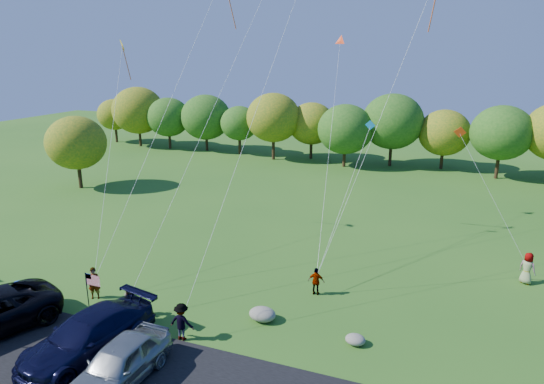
{
  "coord_description": "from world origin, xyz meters",
  "views": [
    {
      "loc": [
        11.62,
        -17.42,
        12.61
      ],
      "look_at": [
        2.52,
        6.0,
        5.36
      ],
      "focal_mm": 32.0,
      "sensor_mm": 36.0,
      "label": 1
    }
  ],
  "objects_px": {
    "flyer_c": "(182,322)",
    "flyer_d": "(316,281)",
    "minivan_navy": "(88,336)",
    "minivan_silver": "(119,364)",
    "flyer_b": "(129,301)",
    "flyer_e": "(527,268)",
    "flyer_a": "(94,283)",
    "trash_barrel": "(20,291)"
  },
  "relations": [
    {
      "from": "flyer_b",
      "to": "flyer_d",
      "type": "xyz_separation_m",
      "value": [
        7.97,
        5.51,
        -0.04
      ]
    },
    {
      "from": "flyer_c",
      "to": "minivan_silver",
      "type": "bearing_deg",
      "value": 78.73
    },
    {
      "from": "flyer_c",
      "to": "trash_barrel",
      "type": "xyz_separation_m",
      "value": [
        -10.07,
        0.19,
        -0.43
      ]
    },
    {
      "from": "flyer_a",
      "to": "flyer_c",
      "type": "xyz_separation_m",
      "value": [
        6.34,
        -1.65,
        0.01
      ]
    },
    {
      "from": "flyer_b",
      "to": "flyer_e",
      "type": "height_order",
      "value": "flyer_e"
    },
    {
      "from": "minivan_silver",
      "to": "trash_barrel",
      "type": "relative_size",
      "value": 5.52
    },
    {
      "from": "flyer_a",
      "to": "flyer_e",
      "type": "relative_size",
      "value": 0.95
    },
    {
      "from": "flyer_c",
      "to": "flyer_a",
      "type": "bearing_deg",
      "value": -15.93
    },
    {
      "from": "minivan_navy",
      "to": "flyer_a",
      "type": "relative_size",
      "value": 3.57
    },
    {
      "from": "minivan_silver",
      "to": "flyer_c",
      "type": "height_order",
      "value": "flyer_c"
    },
    {
      "from": "flyer_c",
      "to": "flyer_d",
      "type": "bearing_deg",
      "value": -126.75
    },
    {
      "from": "minivan_silver",
      "to": "flyer_d",
      "type": "relative_size",
      "value": 3.28
    },
    {
      "from": "minivan_silver",
      "to": "flyer_a",
      "type": "distance_m",
      "value": 7.75
    },
    {
      "from": "flyer_c",
      "to": "trash_barrel",
      "type": "height_order",
      "value": "flyer_c"
    },
    {
      "from": "minivan_silver",
      "to": "trash_barrel",
      "type": "height_order",
      "value": "minivan_silver"
    },
    {
      "from": "flyer_e",
      "to": "trash_barrel",
      "type": "xyz_separation_m",
      "value": [
        -25.28,
        -11.72,
        -0.47
      ]
    },
    {
      "from": "flyer_b",
      "to": "trash_barrel",
      "type": "height_order",
      "value": "flyer_b"
    },
    {
      "from": "minivan_silver",
      "to": "flyer_e",
      "type": "bearing_deg",
      "value": 45.39
    },
    {
      "from": "flyer_a",
      "to": "flyer_c",
      "type": "relative_size",
      "value": 0.99
    },
    {
      "from": "flyer_a",
      "to": "flyer_b",
      "type": "xyz_separation_m",
      "value": [
        2.87,
        -0.84,
        -0.07
      ]
    },
    {
      "from": "flyer_b",
      "to": "flyer_c",
      "type": "relative_size",
      "value": 0.91
    },
    {
      "from": "flyer_e",
      "to": "trash_barrel",
      "type": "distance_m",
      "value": 27.87
    },
    {
      "from": "flyer_b",
      "to": "flyer_c",
      "type": "xyz_separation_m",
      "value": [
        3.48,
        -0.81,
        0.08
      ]
    },
    {
      "from": "flyer_c",
      "to": "flyer_d",
      "type": "xyz_separation_m",
      "value": [
        4.49,
        6.32,
        -0.12
      ]
    },
    {
      "from": "minivan_navy",
      "to": "flyer_e",
      "type": "distance_m",
      "value": 23.31
    },
    {
      "from": "flyer_a",
      "to": "flyer_c",
      "type": "height_order",
      "value": "flyer_c"
    },
    {
      "from": "minivan_navy",
      "to": "flyer_d",
      "type": "xyz_separation_m",
      "value": [
        7.55,
        8.87,
        -0.2
      ]
    },
    {
      "from": "minivan_silver",
      "to": "flyer_e",
      "type": "distance_m",
      "value": 22.16
    },
    {
      "from": "flyer_b",
      "to": "flyer_e",
      "type": "distance_m",
      "value": 21.74
    },
    {
      "from": "flyer_a",
      "to": "flyer_d",
      "type": "bearing_deg",
      "value": -4.22
    },
    {
      "from": "flyer_e",
      "to": "flyer_b",
      "type": "bearing_deg",
      "value": 62.08
    },
    {
      "from": "flyer_c",
      "to": "flyer_b",
      "type": "bearing_deg",
      "value": -14.44
    },
    {
      "from": "minivan_silver",
      "to": "flyer_e",
      "type": "relative_size",
      "value": 2.73
    },
    {
      "from": "minivan_silver",
      "to": "flyer_b",
      "type": "distance_m",
      "value": 5.24
    },
    {
      "from": "minivan_silver",
      "to": "flyer_a",
      "type": "xyz_separation_m",
      "value": [
        -5.72,
        5.24,
        -0.04
      ]
    },
    {
      "from": "minivan_silver",
      "to": "flyer_e",
      "type": "height_order",
      "value": "flyer_e"
    },
    {
      "from": "minivan_navy",
      "to": "minivan_silver",
      "type": "bearing_deg",
      "value": -11.95
    },
    {
      "from": "flyer_a",
      "to": "flyer_e",
      "type": "height_order",
      "value": "flyer_e"
    },
    {
      "from": "minivan_silver",
      "to": "flyer_a",
      "type": "relative_size",
      "value": 2.87
    },
    {
      "from": "flyer_b",
      "to": "flyer_d",
      "type": "bearing_deg",
      "value": 45.47
    },
    {
      "from": "flyer_c",
      "to": "flyer_e",
      "type": "bearing_deg",
      "value": -143.28
    },
    {
      "from": "flyer_d",
      "to": "flyer_c",
      "type": "bearing_deg",
      "value": 50.87
    }
  ]
}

